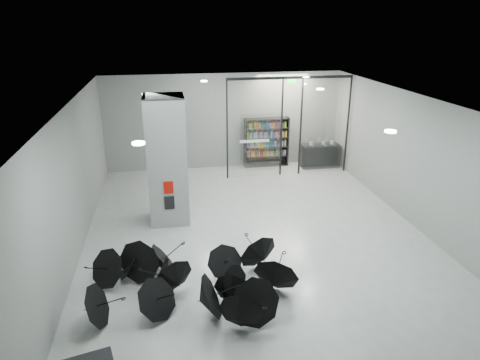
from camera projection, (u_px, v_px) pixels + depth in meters
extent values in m
plane|color=gray|center=(259.00, 242.00, 12.63)|extent=(14.00, 14.00, 0.00)
cube|color=slate|center=(262.00, 105.00, 11.22)|extent=(10.00, 14.00, 0.02)
cube|color=slate|center=(224.00, 121.00, 18.38)|extent=(10.00, 0.02, 4.00)
cube|color=slate|center=(70.00, 190.00, 11.11)|extent=(0.02, 14.00, 4.00)
cube|color=slate|center=(426.00, 167.00, 12.75)|extent=(0.02, 14.00, 4.00)
cube|color=slate|center=(167.00, 161.00, 13.36)|extent=(1.20, 1.20, 4.00)
cube|color=#A50A07|center=(169.00, 187.00, 13.02)|extent=(0.28, 0.04, 0.38)
cube|color=black|center=(170.00, 203.00, 13.20)|extent=(0.30, 0.03, 0.42)
cube|color=#0CE533|center=(292.00, 82.00, 16.57)|extent=(0.30, 0.06, 0.15)
cube|color=silver|center=(255.00, 129.00, 17.16)|extent=(2.20, 0.02, 3.95)
cube|color=silver|center=(324.00, 126.00, 17.64)|extent=(2.00, 0.02, 3.95)
cube|color=black|center=(227.00, 130.00, 16.98)|extent=(0.06, 0.06, 4.00)
cube|color=black|center=(282.00, 128.00, 17.34)|extent=(0.06, 0.06, 4.00)
cube|color=black|center=(301.00, 127.00, 17.47)|extent=(0.06, 0.06, 4.00)
cube|color=black|center=(348.00, 125.00, 17.80)|extent=(0.06, 0.06, 4.00)
cube|color=black|center=(291.00, 78.00, 16.70)|extent=(5.00, 0.08, 0.10)
cube|color=black|center=(320.00, 156.00, 18.86)|extent=(1.66, 0.68, 0.99)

